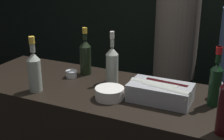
# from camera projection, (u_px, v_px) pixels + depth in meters

# --- Properties ---
(ice_bin_with_bottles) EXTENTS (0.37, 0.21, 0.11)m
(ice_bin_with_bottles) POSITION_uv_depth(u_px,v_px,m) (161.00, 91.00, 1.81)
(ice_bin_with_bottles) COLOR #9EA0A5
(ice_bin_with_bottles) RESTS_ON bar_counter
(bowl_white) EXTENTS (0.17, 0.17, 0.07)m
(bowl_white) POSITION_uv_depth(u_px,v_px,m) (110.00, 93.00, 1.85)
(bowl_white) COLOR silver
(bowl_white) RESTS_ON bar_counter
(wine_glass) EXTENTS (0.09, 0.09, 0.14)m
(wine_glass) POSITION_uv_depth(u_px,v_px,m) (218.00, 83.00, 1.83)
(wine_glass) COLOR silver
(wine_glass) RESTS_ON bar_counter
(candle_votive) EXTENTS (0.08, 0.08, 0.05)m
(candle_votive) POSITION_uv_depth(u_px,v_px,m) (71.00, 74.00, 2.19)
(candle_votive) COLOR silver
(candle_votive) RESTS_ON bar_counter
(champagne_bottle) EXTENTS (0.08, 0.08, 0.34)m
(champagne_bottle) POSITION_uv_depth(u_px,v_px,m) (85.00, 56.00, 2.22)
(champagne_bottle) COLOR black
(champagne_bottle) RESTS_ON bar_counter
(rose_wine_bottle) EXTENTS (0.08, 0.08, 0.35)m
(rose_wine_bottle) POSITION_uv_depth(u_px,v_px,m) (34.00, 70.00, 1.93)
(rose_wine_bottle) COLOR #9EA899
(rose_wine_bottle) RESTS_ON bar_counter
(white_wine_bottle) EXTENTS (0.08, 0.08, 0.35)m
(white_wine_bottle) POSITION_uv_depth(u_px,v_px,m) (112.00, 63.00, 2.06)
(white_wine_bottle) COLOR #9EA899
(white_wine_bottle) RESTS_ON bar_counter
(red_wine_bottle_burgundy) EXTENTS (0.07, 0.07, 0.35)m
(red_wine_bottle_burgundy) POSITION_uv_depth(u_px,v_px,m) (215.00, 81.00, 1.73)
(red_wine_bottle_burgundy) COLOR black
(red_wine_bottle_burgundy) RESTS_ON bar_counter
(person_in_hoodie) EXTENTS (0.38, 0.38, 1.72)m
(person_in_hoodie) POSITION_uv_depth(u_px,v_px,m) (175.00, 57.00, 2.81)
(person_in_hoodie) COLOR black
(person_in_hoodie) RESTS_ON ground_plane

